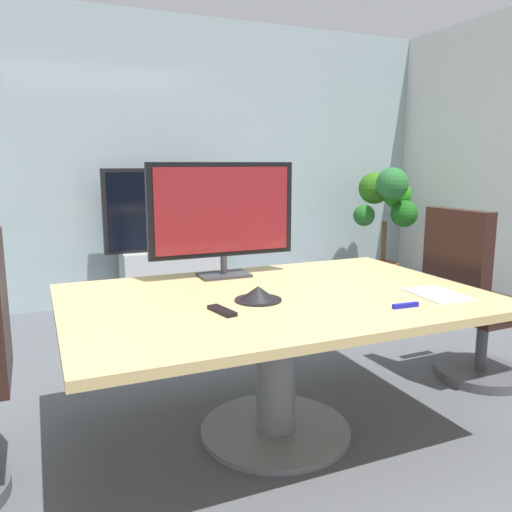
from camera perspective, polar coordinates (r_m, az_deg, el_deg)
The scene contains 11 objects.
ground_plane at distance 2.73m, azimuth 1.24°, elevation -19.50°, with size 7.25×7.25×0.00m, color #515459.
wall_back_glass_partition at distance 5.15m, azimuth -12.44°, elevation 10.20°, with size 6.25×0.10×2.74m, color #9EB2B7.
conference_table at distance 2.55m, azimuth 2.24°, elevation -7.87°, with size 2.01×1.34×0.73m.
office_chair_right at distance 3.48m, azimuth 22.95°, elevation -5.57°, with size 0.60×0.58×1.09m.
tv_monitor at distance 2.86m, azimuth -3.72°, elevation 4.79°, with size 0.84×0.18×0.64m.
wall_display_unit at distance 4.92m, azimuth -9.47°, elevation -0.58°, with size 1.20×0.36×1.31m.
potted_plant at distance 5.61m, azimuth 14.22°, elevation 4.90°, with size 0.61×0.65×1.31m.
conference_phone at distance 2.39m, azimuth 0.24°, elevation -4.26°, with size 0.22×0.22×0.07m.
remote_control at distance 2.21m, azimuth -3.79°, elevation -6.07°, with size 0.05×0.17×0.02m, color black.
whiteboard_marker at distance 2.38m, azimuth 16.24°, elevation -5.28°, with size 0.13×0.02×0.02m, color #1919A5.
paper_notepad at distance 2.65m, azimuth 19.52°, elevation -4.02°, with size 0.21×0.30×0.01m, color white.
Camera 1 is at (-0.99, -2.15, 1.36)m, focal length 36.09 mm.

